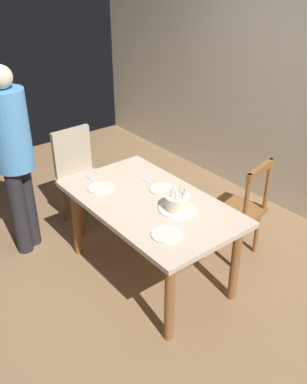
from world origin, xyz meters
name	(u,v)px	position (x,y,z in m)	size (l,w,h in m)	color
ground	(150,273)	(0.00, 0.00, 0.00)	(6.40, 6.40, 0.00)	#93704C
back_wall	(302,88)	(0.00, 1.85, 1.30)	(6.40, 0.10, 2.60)	beige
dining_table	(150,211)	(0.00, 0.00, 0.63)	(1.48, 0.86, 0.73)	beige
birthday_cake	(177,203)	(0.23, 0.08, 0.78)	(0.28, 0.28, 0.18)	silver
plate_near_celebrant	(101,188)	(-0.41, -0.19, 0.73)	(0.22, 0.22, 0.01)	silver
plate_far_side	(163,189)	(-0.07, 0.19, 0.73)	(0.22, 0.22, 0.01)	silver
plate_near_guest	(167,235)	(0.44, -0.19, 0.73)	(0.22, 0.22, 0.01)	silver
fork_near_celebrant	(92,180)	(-0.57, -0.18, 0.73)	(0.18, 0.02, 0.01)	silver
fork_far_side	(149,183)	(-0.23, 0.18, 0.73)	(0.18, 0.02, 0.01)	silver
chair_spindle_back	(236,212)	(0.26, 0.76, 0.46)	(0.52, 0.52, 0.95)	brown
chair_upholstered	(80,172)	(-1.13, 0.01, 0.53)	(0.45, 0.45, 0.95)	tan
person_celebrant	(14,153)	(-1.02, -0.65, 0.96)	(0.32, 0.32, 1.69)	#262328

